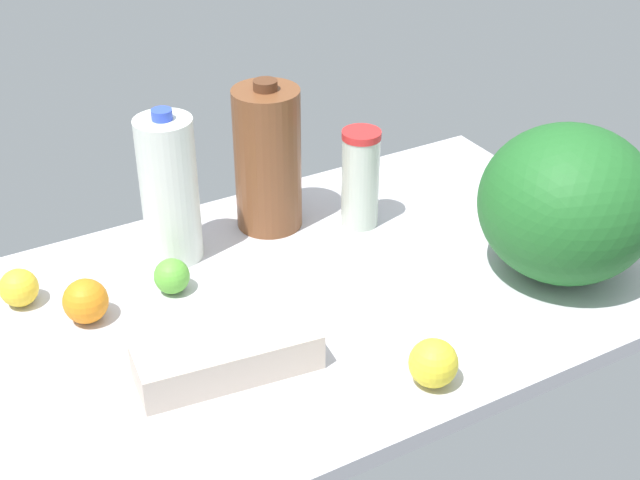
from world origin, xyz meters
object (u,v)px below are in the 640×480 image
(watermelon, at_px, (567,204))
(lemon_by_jug, at_px, (19,288))
(tumbler_cup, at_px, (360,178))
(lime_loose, at_px, (172,276))
(milk_jug, at_px, (169,190))
(chocolate_milk_jug, at_px, (268,159))
(egg_carton, at_px, (228,356))
(lemon_far_back, at_px, (433,363))
(orange_near_front, at_px, (86,301))

(watermelon, bearing_deg, lemon_by_jug, 156.59)
(tumbler_cup, bearing_deg, lime_loose, -174.88)
(milk_jug, bearing_deg, chocolate_milk_jug, 4.73)
(egg_carton, bearing_deg, lime_loose, 95.45)
(watermelon, xyz_separation_m, lemon_far_back, (-0.38, -0.14, -0.10))
(milk_jug, distance_m, lime_loose, 0.16)
(watermelon, distance_m, lime_loose, 0.70)
(orange_near_front, bearing_deg, watermelon, -19.34)
(tumbler_cup, height_order, chocolate_milk_jug, chocolate_milk_jug)
(milk_jug, relative_size, orange_near_front, 3.86)
(egg_carton, relative_size, orange_near_front, 3.72)
(chocolate_milk_jug, height_order, orange_near_front, chocolate_milk_jug)
(milk_jug, bearing_deg, watermelon, -33.80)
(egg_carton, xyz_separation_m, lemon_by_jug, (-0.23, 0.34, 0.00))
(egg_carton, bearing_deg, watermelon, 3.62)
(milk_jug, bearing_deg, lime_loose, -114.14)
(lemon_by_jug, height_order, lime_loose, lemon_by_jug)
(lime_loose, bearing_deg, orange_near_front, -177.19)
(lemon_far_back, bearing_deg, lime_loose, 120.84)
(tumbler_cup, relative_size, orange_near_front, 2.62)
(egg_carton, xyz_separation_m, orange_near_front, (-0.15, 0.24, 0.01))
(milk_jug, height_order, egg_carton, milk_jug)
(egg_carton, xyz_separation_m, lemon_far_back, (0.26, -0.18, 0.01))
(watermelon, height_order, orange_near_front, watermelon)
(egg_carton, bearing_deg, chocolate_milk_jug, 61.83)
(orange_near_front, bearing_deg, tumbler_cup, 4.48)
(milk_jug, bearing_deg, lemon_far_back, -68.88)
(watermelon, height_order, lime_loose, watermelon)
(watermelon, relative_size, lime_loose, 4.92)
(orange_near_front, xyz_separation_m, lemon_far_back, (0.40, -0.41, -0.00))
(orange_near_front, height_order, lemon_far_back, same)
(lemon_by_jug, bearing_deg, egg_carton, -55.48)
(orange_near_front, distance_m, lime_loose, 0.15)
(egg_carton, xyz_separation_m, lime_loose, (0.01, 0.24, 0.00))
(watermelon, bearing_deg, milk_jug, 146.20)
(tumbler_cup, height_order, orange_near_front, tumbler_cup)
(tumbler_cup, bearing_deg, orange_near_front, -175.52)
(tumbler_cup, bearing_deg, lemon_by_jug, 174.94)
(watermelon, bearing_deg, chocolate_milk_jug, 132.79)
(lemon_by_jug, relative_size, lime_loose, 1.05)
(lemon_by_jug, distance_m, orange_near_front, 0.13)
(milk_jug, relative_size, egg_carton, 1.04)
(lime_loose, bearing_deg, milk_jug, 65.86)
(watermelon, relative_size, lemon_by_jug, 4.67)
(watermelon, relative_size, egg_carton, 1.09)
(chocolate_milk_jug, bearing_deg, orange_near_front, -162.16)
(tumbler_cup, bearing_deg, egg_carton, -145.66)
(lime_loose, bearing_deg, tumbler_cup, 5.12)
(chocolate_milk_jug, relative_size, egg_carton, 1.06)
(milk_jug, xyz_separation_m, chocolate_milk_jug, (0.20, 0.02, 0.00))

